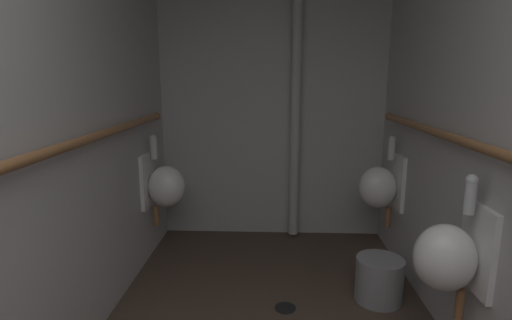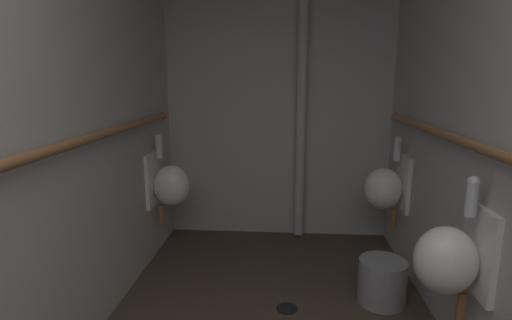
% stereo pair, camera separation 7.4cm
% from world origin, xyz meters
% --- Properties ---
extents(wall_left, '(0.06, 3.69, 2.73)m').
position_xyz_m(wall_left, '(-1.05, 1.78, 1.37)').
color(wall_left, '#B8B6B5').
rests_on(wall_left, ground).
extents(wall_right, '(0.06, 3.69, 2.73)m').
position_xyz_m(wall_right, '(1.05, 1.78, 1.37)').
color(wall_right, '#B8B6B5').
rests_on(wall_right, ground).
extents(wall_back, '(2.17, 0.06, 2.73)m').
position_xyz_m(wall_back, '(0.00, 3.60, 1.37)').
color(wall_back, '#B8B6B5').
rests_on(wall_back, ground).
extents(urinal_left_mid, '(0.32, 0.30, 0.76)m').
position_xyz_m(urinal_left_mid, '(-0.88, 3.00, 0.62)').
color(urinal_left_mid, white).
extents(urinal_right_mid, '(0.32, 0.30, 0.76)m').
position_xyz_m(urinal_right_mid, '(0.88, 1.77, 0.62)').
color(urinal_right_mid, white).
extents(urinal_right_far, '(0.32, 0.30, 0.76)m').
position_xyz_m(urinal_right_far, '(0.88, 3.04, 0.62)').
color(urinal_right_far, white).
extents(supply_pipe_left, '(0.06, 2.91, 0.06)m').
position_xyz_m(supply_pipe_left, '(-0.96, 1.77, 1.17)').
color(supply_pipe_left, '#936038').
extents(supply_pipe_right, '(0.06, 2.94, 0.06)m').
position_xyz_m(supply_pipe_right, '(0.96, 1.80, 1.17)').
color(supply_pipe_right, '#936038').
extents(standpipe_back_wall, '(0.09, 0.09, 2.68)m').
position_xyz_m(standpipe_back_wall, '(0.21, 3.49, 1.37)').
color(standpipe_back_wall, '#B8B6B5').
rests_on(standpipe_back_wall, ground).
extents(floor_drain, '(0.14, 0.14, 0.01)m').
position_xyz_m(floor_drain, '(0.10, 2.27, 0.00)').
color(floor_drain, black).
rests_on(floor_drain, ground).
extents(waste_bin, '(0.32, 0.32, 0.30)m').
position_xyz_m(waste_bin, '(0.73, 2.40, 0.15)').
color(waste_bin, gray).
rests_on(waste_bin, ground).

